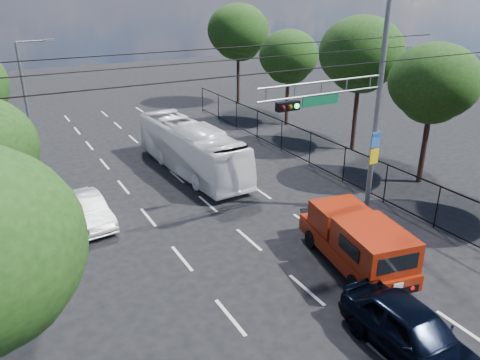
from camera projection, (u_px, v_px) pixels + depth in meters
lane_markings at (191, 189)px, 24.30m from camera, size 6.12×38.00×0.01m
signal_mast at (358, 101)px, 19.82m from camera, size 6.43×0.39×9.50m
streetlight_left at (29, 98)px, 26.43m from camera, size 2.09×0.22×7.08m
utility_wires at (239, 60)px, 17.37m from camera, size 22.00×5.04×0.74m
fence_right at (330, 157)px, 25.84m from camera, size 0.06×34.03×2.00m
tree_right_b at (433, 88)px, 23.39m from camera, size 4.50×4.50×7.31m
tree_right_c at (361, 59)px, 28.25m from camera, size 5.10×5.10×8.29m
tree_right_d at (289, 60)px, 34.06m from camera, size 4.32×4.32×7.02m
tree_right_e at (238, 35)px, 40.21m from camera, size 5.28×5.28×8.58m
red_pickup at (356, 240)px, 17.22m from camera, size 2.95×5.79×2.06m
navy_hatchback at (412, 332)px, 13.06m from camera, size 2.00×4.70×1.58m
white_bus at (191, 148)px, 26.23m from camera, size 2.85×9.95×2.74m
white_van at (87, 210)px, 20.56m from camera, size 1.78×4.08×1.31m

